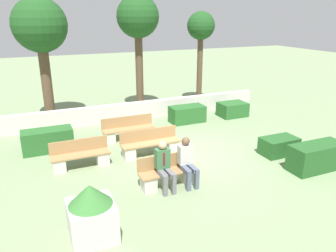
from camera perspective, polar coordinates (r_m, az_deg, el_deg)
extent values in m
plane|color=gray|center=(10.98, 2.97, -4.96)|extent=(60.00, 60.00, 0.00)
cube|color=beige|center=(14.69, -4.66, 2.82)|extent=(11.54, 0.30, 0.75)
cube|color=#A37A4C|center=(8.89, 0.14, -8.02)|extent=(1.62, 0.44, 0.05)
cube|color=#A37A4C|center=(8.99, -0.48, -6.09)|extent=(1.62, 0.04, 0.40)
cube|color=beige|center=(8.80, -3.38, -9.97)|extent=(0.36, 0.40, 0.39)
cube|color=beige|center=(9.21, 3.50, -8.56)|extent=(0.36, 0.40, 0.39)
cube|color=#A37A4C|center=(10.24, -14.96, -4.90)|extent=(1.75, 0.44, 0.05)
cube|color=#A37A4C|center=(10.38, -15.28, -3.26)|extent=(1.75, 0.04, 0.40)
cube|color=beige|center=(10.28, -18.42, -6.52)|extent=(0.36, 0.40, 0.39)
cube|color=beige|center=(10.43, -11.34, -5.50)|extent=(0.36, 0.40, 0.39)
cube|color=#A37A4C|center=(12.16, -6.78, -0.52)|extent=(1.96, 0.44, 0.05)
cube|color=#A37A4C|center=(12.31, -7.15, 0.81)|extent=(1.96, 0.04, 0.40)
cube|color=beige|center=(12.06, -10.14, -1.98)|extent=(0.36, 0.40, 0.39)
cube|color=beige|center=(12.45, -3.45, -1.02)|extent=(0.36, 0.40, 0.39)
cube|color=#A37A4C|center=(10.78, -2.98, -3.02)|extent=(1.98, 0.44, 0.05)
cube|color=#A37A4C|center=(10.91, -3.45, -1.49)|extent=(1.98, 0.04, 0.40)
cube|color=beige|center=(10.64, -6.80, -4.72)|extent=(0.36, 0.40, 0.39)
cube|color=beige|center=(11.13, 0.70, -3.49)|extent=(0.36, 0.40, 0.39)
cube|color=slate|center=(8.58, -0.97, -8.39)|extent=(0.14, 0.46, 0.13)
cube|color=slate|center=(8.65, 0.26, -8.15)|extent=(0.14, 0.46, 0.13)
cube|color=slate|center=(8.49, -0.49, -10.39)|extent=(0.11, 0.11, 0.57)
cube|color=slate|center=(8.58, 1.01, -10.08)|extent=(0.11, 0.11, 0.57)
cube|color=#3D6B42|center=(8.67, -0.99, -5.64)|extent=(0.38, 0.22, 0.54)
sphere|color=tan|center=(8.50, -0.95, -3.33)|extent=(0.23, 0.23, 0.23)
cube|color=maroon|center=(8.56, -0.69, -5.81)|extent=(0.06, 0.01, 0.35)
cube|color=#515B70|center=(8.83, 3.07, -7.59)|extent=(0.14, 0.46, 0.13)
cube|color=#515B70|center=(8.91, 4.23, -7.35)|extent=(0.14, 0.46, 0.13)
cube|color=#515B70|center=(8.74, 3.60, -9.52)|extent=(0.11, 0.11, 0.57)
cube|color=#515B70|center=(8.84, 5.01, -9.20)|extent=(0.11, 0.11, 0.57)
cube|color=beige|center=(8.92, 3.00, -4.92)|extent=(0.38, 0.22, 0.54)
sphere|color=brown|center=(8.76, 3.10, -2.67)|extent=(0.23, 0.23, 0.23)
cube|color=#235623|center=(10.77, 24.47, -4.91)|extent=(1.74, 0.72, 0.80)
cube|color=#286028|center=(15.22, 11.16, 2.86)|extent=(1.23, 0.89, 0.63)
cube|color=#286028|center=(14.11, 3.36, 2.08)|extent=(1.48, 0.77, 0.71)
cube|color=#235623|center=(11.49, 18.74, -3.31)|extent=(1.20, 0.72, 0.58)
cube|color=#286028|center=(11.83, -20.21, -2.36)|extent=(1.65, 0.71, 0.76)
cube|color=beige|center=(7.21, -13.07, -15.78)|extent=(0.93, 0.93, 0.79)
cone|color=#387533|center=(6.89, -13.45, -11.57)|extent=(0.90, 0.90, 0.43)
cylinder|color=brown|center=(14.79, -20.37, 7.14)|extent=(0.43, 0.43, 3.42)
sphere|color=#1E4C1E|center=(14.54, -21.45, 16.07)|extent=(2.18, 2.18, 2.18)
cylinder|color=brown|center=(15.45, -5.00, 9.45)|extent=(0.34, 0.34, 3.82)
sphere|color=#1E4C1E|center=(15.23, -5.27, 18.48)|extent=(1.88, 1.88, 1.88)
cylinder|color=brown|center=(16.69, 5.52, 9.66)|extent=(0.27, 0.27, 3.53)
sphere|color=#1E4C1E|center=(16.48, 5.76, 17.00)|extent=(1.34, 1.34, 1.34)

